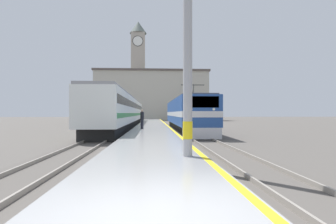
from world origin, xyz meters
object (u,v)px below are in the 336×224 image
at_px(catenary_mast, 189,41).
at_px(clock_tower, 138,68).
at_px(locomotive_train, 186,115).
at_px(person_on_platform, 142,119).
at_px(passenger_train, 125,112).

xyz_separation_m(catenary_mast, clock_tower, (-5.60, 68.39, 10.90)).
height_order(locomotive_train, catenary_mast, catenary_mast).
height_order(person_on_platform, clock_tower, clock_tower).
bearing_deg(locomotive_train, person_on_platform, -153.18).
bearing_deg(catenary_mast, person_on_platform, 98.15).
xyz_separation_m(locomotive_train, person_on_platform, (-4.48, -2.27, -0.35)).
bearing_deg(locomotive_train, catenary_mast, -96.94).
relative_size(passenger_train, clock_tower, 1.31).
xyz_separation_m(passenger_train, person_on_platform, (2.73, -10.61, -0.71)).
xyz_separation_m(passenger_train, clock_tower, (-0.60, 41.90, 13.18)).
height_order(locomotive_train, clock_tower, clock_tower).
distance_m(passenger_train, person_on_platform, 10.97).
height_order(passenger_train, catenary_mast, catenary_mast).
distance_m(locomotive_train, passenger_train, 11.03).
distance_m(passenger_train, catenary_mast, 27.05).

